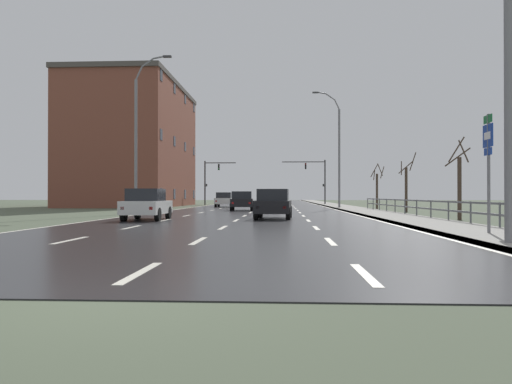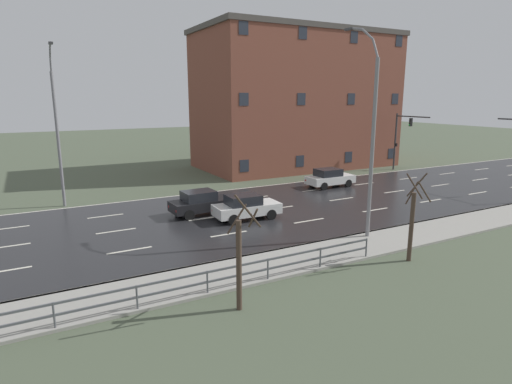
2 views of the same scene
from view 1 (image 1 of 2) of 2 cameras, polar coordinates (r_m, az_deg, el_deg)
ground_plane at (r=53.69m, az=0.64°, el=-1.79°), size 160.00×160.00×0.12m
road_asphalt_strip at (r=65.67m, az=1.08°, el=-1.48°), size 14.00×120.00×0.03m
sidewalk_right at (r=65.93m, az=8.42°, el=-1.43°), size 3.00×120.00×0.12m
guardrail at (r=27.98m, az=18.84°, el=-1.47°), size 0.07×34.59×1.00m
street_lamp_foreground at (r=13.63m, az=26.47°, el=16.98°), size 2.76×0.24×10.88m
street_lamp_midground at (r=46.81m, az=9.43°, el=4.68°), size 2.60×0.24×11.03m
street_lamp_left_bank at (r=34.21m, az=-13.50°, el=6.30°), size 2.51×0.24×10.69m
highway_sign at (r=16.26m, az=25.34°, el=3.58°), size 0.09×0.68×3.67m
traffic_signal_right at (r=65.25m, az=7.04°, el=1.99°), size 5.74×0.36×5.93m
traffic_signal_left at (r=64.96m, az=-5.32°, el=1.81°), size 4.16×0.36×5.79m
car_distant at (r=40.34m, az=-1.63°, el=-1.02°), size 1.99×4.18×1.57m
car_near_left at (r=53.16m, az=-3.67°, el=-0.88°), size 1.85×4.11×1.57m
car_far_right at (r=25.00m, az=-12.54°, el=-1.39°), size 1.95×4.16×1.57m
car_far_left at (r=42.23m, az=1.74°, el=-1.00°), size 1.95×4.16×1.57m
car_near_right at (r=25.83m, az=2.04°, el=-1.37°), size 1.99×4.18×1.57m
brick_building at (r=59.45m, az=-13.93°, el=5.25°), size 11.02×20.76×14.15m
bare_tree_near at (r=26.81m, az=22.52°, el=0.92°), size 1.24×1.19×4.25m
bare_tree_mid at (r=37.96m, az=17.03°, el=0.62°), size 1.08×1.09×4.41m
bare_tree_far at (r=46.61m, az=13.86°, el=0.44°), size 1.16×1.15×4.18m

